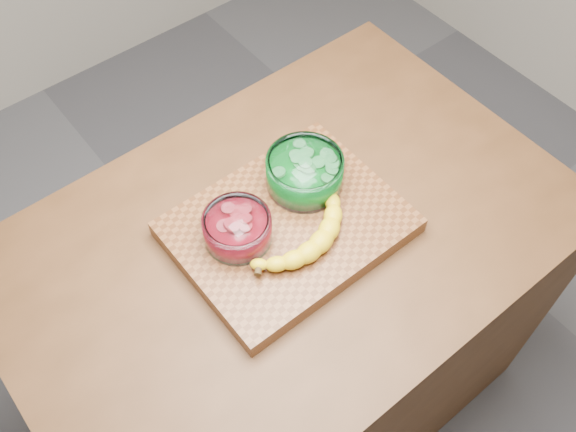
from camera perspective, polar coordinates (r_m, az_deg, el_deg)
ground at (r=2.14m, az=-0.00°, el=-15.00°), size 3.50×3.50×0.00m
counter at (r=1.73m, az=-0.00°, el=-9.82°), size 1.20×0.80×0.90m
cutting_board at (r=1.32m, az=-0.00°, el=-1.00°), size 0.45×0.35×0.04m
bowl_red at (r=1.26m, az=-4.52°, el=-1.13°), size 0.14×0.14×0.06m
bowl_green at (r=1.33m, az=1.48°, el=3.89°), size 0.16×0.16×0.08m
banana at (r=1.26m, az=1.18°, el=-1.40°), size 0.29×0.16×0.04m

